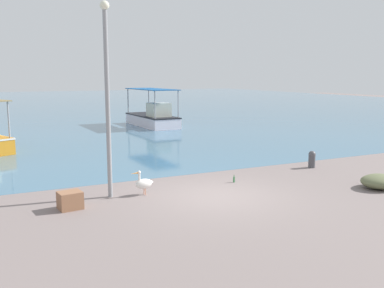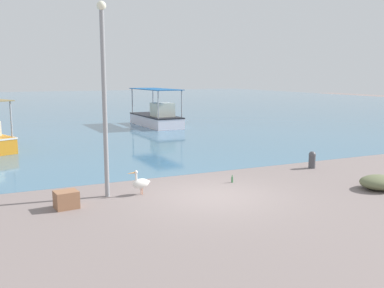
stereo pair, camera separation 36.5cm
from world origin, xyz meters
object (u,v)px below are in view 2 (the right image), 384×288
(lamp_post, at_px, (104,90))
(glass_bottle, at_px, (232,179))
(cargo_crate, at_px, (66,200))
(pelican, at_px, (141,183))
(mooring_bollard, at_px, (312,159))
(net_pile, at_px, (379,182))
(fishing_boat_far_left, at_px, (157,117))

(lamp_post, bearing_deg, glass_bottle, -1.34)
(cargo_crate, distance_m, glass_bottle, 5.78)
(pelican, relative_size, cargo_crate, 1.27)
(mooring_bollard, bearing_deg, cargo_crate, -172.52)
(net_pile, bearing_deg, fishing_boat_far_left, 91.86)
(fishing_boat_far_left, height_order, mooring_bollard, fishing_boat_far_left)
(lamp_post, relative_size, mooring_bollard, 8.45)
(fishing_boat_far_left, xyz_separation_m, pelican, (-6.73, -17.10, -0.30))
(lamp_post, xyz_separation_m, mooring_bollard, (8.54, 0.60, -2.93))
(fishing_boat_far_left, height_order, glass_bottle, fishing_boat_far_left)
(pelican, bearing_deg, net_pile, -19.92)
(fishing_boat_far_left, height_order, net_pile, fishing_boat_far_left)
(lamp_post, xyz_separation_m, glass_bottle, (4.41, -0.10, -3.19))
(fishing_boat_far_left, distance_m, glass_bottle, 17.31)
(pelican, distance_m, glass_bottle, 3.41)
(mooring_bollard, relative_size, cargo_crate, 1.10)
(net_pile, bearing_deg, lamp_post, 160.87)
(fishing_boat_far_left, xyz_separation_m, lamp_post, (-7.74, -16.87, 2.62))
(lamp_post, distance_m, cargo_crate, 3.40)
(lamp_post, relative_size, net_pile, 4.37)
(glass_bottle, bearing_deg, fishing_boat_far_left, 78.89)
(fishing_boat_far_left, bearing_deg, cargo_crate, -117.35)
(cargo_crate, relative_size, glass_bottle, 2.34)
(fishing_boat_far_left, distance_m, lamp_post, 18.74)
(pelican, bearing_deg, mooring_bollard, 6.34)
(pelican, xyz_separation_m, mooring_bollard, (7.53, 0.84, -0.01))
(pelican, distance_m, net_pile, 7.85)
(net_pile, height_order, cargo_crate, cargo_crate)
(fishing_boat_far_left, distance_m, mooring_bollard, 16.29)
(fishing_boat_far_left, distance_m, pelican, 18.38)
(pelican, bearing_deg, lamp_post, 166.85)
(net_pile, bearing_deg, glass_bottle, 144.79)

